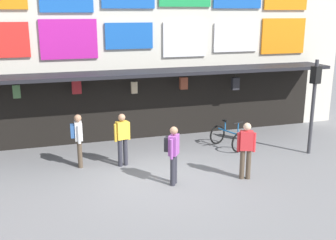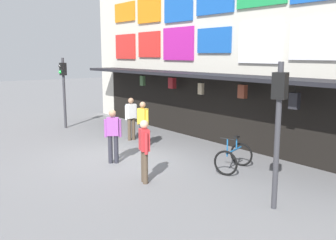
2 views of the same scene
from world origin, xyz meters
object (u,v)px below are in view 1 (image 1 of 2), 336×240
(pedestrian_in_green, at_px, (246,148))
(pedestrian_in_red, at_px, (173,151))
(pedestrian_in_yellow, at_px, (78,137))
(bicycle_parked, at_px, (228,137))
(traffic_light_far, at_px, (314,92))
(pedestrian_in_purple, at_px, (122,137))

(pedestrian_in_green, bearing_deg, pedestrian_in_red, 173.01)
(pedestrian_in_yellow, distance_m, pedestrian_in_green, 5.09)
(pedestrian_in_green, bearing_deg, bicycle_parked, 74.70)
(bicycle_parked, relative_size, pedestrian_in_red, 0.79)
(pedestrian_in_yellow, bearing_deg, bicycle_parked, 2.70)
(traffic_light_far, height_order, pedestrian_in_green, traffic_light_far)
(bicycle_parked, height_order, pedestrian_in_purple, pedestrian_in_purple)
(traffic_light_far, height_order, bicycle_parked, traffic_light_far)
(traffic_light_far, bearing_deg, pedestrian_in_green, -157.09)
(traffic_light_far, bearing_deg, pedestrian_in_red, -168.54)
(pedestrian_in_purple, bearing_deg, bicycle_parked, 8.20)
(pedestrian_in_purple, xyz_separation_m, pedestrian_in_red, (1.06, -1.82, 0.04))
(pedestrian_in_purple, bearing_deg, pedestrian_in_yellow, 166.52)
(bicycle_parked, xyz_separation_m, pedestrian_in_green, (-0.72, -2.64, 0.55))
(pedestrian_in_purple, distance_m, pedestrian_in_green, 3.79)
(pedestrian_in_purple, bearing_deg, traffic_light_far, -6.82)
(bicycle_parked, relative_size, pedestrian_in_yellow, 0.79)
(pedestrian_in_red, bearing_deg, traffic_light_far, 11.46)
(bicycle_parked, bearing_deg, pedestrian_in_yellow, -177.30)
(traffic_light_far, xyz_separation_m, pedestrian_in_green, (-3.13, -1.32, -1.19))
(bicycle_parked, xyz_separation_m, pedestrian_in_red, (-2.84, -2.38, 0.59))
(traffic_light_far, distance_m, pedestrian_in_red, 5.47)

